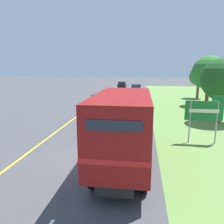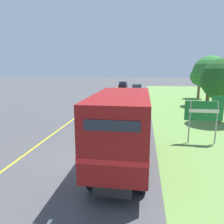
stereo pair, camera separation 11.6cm
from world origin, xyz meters
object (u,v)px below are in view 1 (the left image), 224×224
at_px(horse_trailer_truck, 124,125).
at_px(highway_sign, 205,112).
at_px(roadside_tree_mid, 209,73).
at_px(roadside_tree_far, 199,76).
at_px(lead_car_white, 100,102).
at_px(lead_car_white_ahead, 136,90).
at_px(lead_car_black_ahead, 122,85).
at_px(roadside_tree_near, 223,80).

xyz_separation_m(horse_trailer_truck, highway_sign, (4.81, 3.78, 0.02)).
height_order(roadside_tree_mid, roadside_tree_far, roadside_tree_mid).
xyz_separation_m(lead_car_white, highway_sign, (8.70, -10.22, 1.10)).
height_order(horse_trailer_truck, lead_car_white_ahead, horse_trailer_truck).
distance_m(lead_car_white, roadside_tree_mid, 14.05).
relative_size(horse_trailer_truck, lead_car_black_ahead, 1.92).
bearing_deg(roadside_tree_near, lead_car_white, 159.90).
bearing_deg(lead_car_white, lead_car_black_ahead, 89.40).
bearing_deg(roadside_tree_near, lead_car_black_ahead, 111.65).
xyz_separation_m(highway_sign, roadside_tree_far, (4.72, 21.77, 1.39)).
bearing_deg(horse_trailer_truck, roadside_tree_far, 69.53).
bearing_deg(horse_trailer_truck, roadside_tree_mid, 64.03).
bearing_deg(lead_car_white, roadside_tree_mid, 19.32).
bearing_deg(lead_car_white_ahead, roadside_tree_mid, -44.92).
bearing_deg(lead_car_white, horse_trailer_truck, -74.50).
bearing_deg(roadside_tree_near, lead_car_white_ahead, 113.79).
height_order(lead_car_white, lead_car_black_ahead, lead_car_white).
distance_m(lead_car_white_ahead, highway_sign, 24.46).
relative_size(lead_car_white_ahead, highway_sign, 1.42).
height_order(lead_car_white, roadside_tree_far, roadside_tree_far).
relative_size(lead_car_white_ahead, lead_car_black_ahead, 1.02).
bearing_deg(roadside_tree_far, lead_car_black_ahead, 135.75).
bearing_deg(horse_trailer_truck, lead_car_white_ahead, 90.37).
height_order(highway_sign, roadside_tree_near, roadside_tree_near).
bearing_deg(lead_car_black_ahead, highway_sign, -76.29).
distance_m(lead_car_black_ahead, roadside_tree_far, 18.55).
distance_m(horse_trailer_truck, roadside_tree_far, 27.31).
bearing_deg(roadside_tree_mid, horse_trailer_truck, -115.97).
distance_m(roadside_tree_near, roadside_tree_far, 15.91).
xyz_separation_m(lead_car_white_ahead, roadside_tree_mid, (9.20, -9.18, 3.17)).
bearing_deg(lead_car_white, lead_car_white_ahead, 74.87).
bearing_deg(roadside_tree_mid, roadside_tree_near, -98.34).
bearing_deg(roadside_tree_near, roadside_tree_mid, 81.66).
height_order(lead_car_black_ahead, highway_sign, highway_sign).
relative_size(lead_car_white, roadside_tree_mid, 0.71).
xyz_separation_m(lead_car_black_ahead, roadside_tree_mid, (12.65, -19.85, 3.27)).
bearing_deg(roadside_tree_far, lead_car_white_ahead, 167.52).
distance_m(lead_car_white_ahead, roadside_tree_near, 19.82).
bearing_deg(roadside_tree_far, lead_car_white, -139.28).
xyz_separation_m(lead_car_white, roadside_tree_near, (11.62, -4.25, 2.86)).
xyz_separation_m(horse_trailer_truck, lead_car_white_ahead, (-0.18, 27.70, -1.03)).
bearing_deg(roadside_tree_far, horse_trailer_truck, -110.47).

